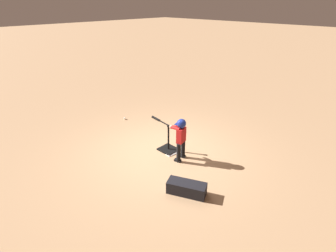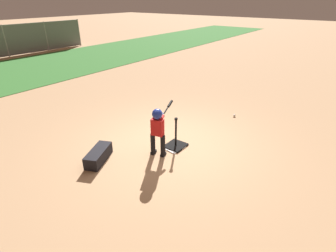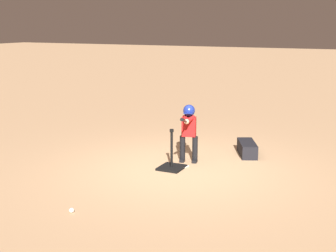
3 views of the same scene
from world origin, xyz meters
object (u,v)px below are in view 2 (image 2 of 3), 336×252
batting_tee (176,143)px  equipment_bag (99,155)px  batter_child (158,126)px  baseball (234,115)px  bleachers_center (54,40)px

batting_tee → equipment_bag: batting_tee is taller
batter_child → baseball: bearing=-9.9°
baseball → bleachers_center: bleachers_center is taller
bleachers_center → baseball: bearing=-103.6°
batting_tee → batter_child: (-0.53, 0.12, 0.65)m
batting_tee → bleachers_center: (6.46, 15.64, 0.38)m
batting_tee → baseball: size_ratio=10.48×
batting_tee → batter_child: size_ratio=0.67×
baseball → bleachers_center: bearing=76.4°
bleachers_center → equipment_bag: bearing=-118.8°
batter_child → equipment_bag: 1.50m
batter_child → equipment_bag: bearing=138.5°
batting_tee → equipment_bag: (-1.56, 1.03, 0.05)m
batter_child → baseball: (3.10, -0.54, -0.70)m
batting_tee → baseball: bearing=-9.2°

